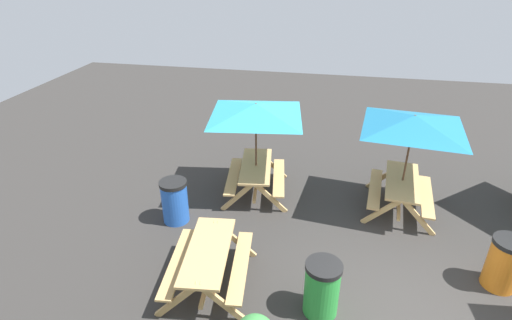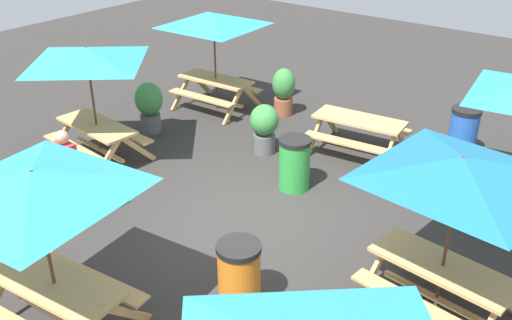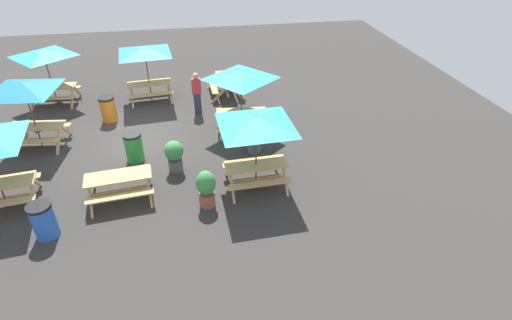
{
  "view_description": "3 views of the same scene",
  "coord_description": "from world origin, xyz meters",
  "px_view_note": "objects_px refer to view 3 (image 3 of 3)",
  "views": [
    {
      "loc": [
        -4.85,
        1.7,
        5.24
      ],
      "look_at": [
        3.34,
        3.33,
        0.9
      ],
      "focal_mm": 28.0,
      "sensor_mm": 36.0,
      "label": 1
    },
    {
      "loc": [
        4.9,
        -6.03,
        5.25
      ],
      "look_at": [
        -0.19,
        0.65,
        0.9
      ],
      "focal_mm": 40.0,
      "sensor_mm": 36.0,
      "label": 2
    },
    {
      "loc": [
        -2.01,
        13.07,
        7.13
      ],
      "look_at": [
        -3.67,
        3.63,
        0.9
      ],
      "focal_mm": 28.0,
      "sensor_mm": 36.0,
      "label": 3
    }
  ],
  "objects_px": {
    "picnic_table_2": "(226,82)",
    "potted_plant_2": "(206,188)",
    "potted_plant_0": "(254,135)",
    "potted_plant_1": "(174,155)",
    "picnic_table_1": "(256,126)",
    "person_standing": "(197,92)",
    "picnic_table_5": "(24,91)",
    "picnic_table_4": "(44,57)",
    "trash_bin_green": "(134,147)",
    "trash_bin_orange": "(108,109)",
    "picnic_table_3": "(241,79)",
    "trash_bin_blue": "(44,221)",
    "picnic_table_7": "(145,54)",
    "picnic_table_6": "(119,181)"
  },
  "relations": [
    {
      "from": "picnic_table_2",
      "to": "potted_plant_2",
      "type": "relative_size",
      "value": 1.64
    },
    {
      "from": "potted_plant_0",
      "to": "potted_plant_1",
      "type": "height_order",
      "value": "potted_plant_0"
    },
    {
      "from": "picnic_table_1",
      "to": "person_standing",
      "type": "bearing_deg",
      "value": -77.13
    },
    {
      "from": "picnic_table_1",
      "to": "potted_plant_2",
      "type": "bearing_deg",
      "value": 21.82
    },
    {
      "from": "picnic_table_5",
      "to": "person_standing",
      "type": "relative_size",
      "value": 1.68
    },
    {
      "from": "picnic_table_2",
      "to": "potted_plant_1",
      "type": "xyz_separation_m",
      "value": [
        2.21,
        5.59,
        0.02
      ]
    },
    {
      "from": "picnic_table_4",
      "to": "trash_bin_green",
      "type": "bearing_deg",
      "value": 129.0
    },
    {
      "from": "trash_bin_orange",
      "to": "picnic_table_3",
      "type": "bearing_deg",
      "value": 161.42
    },
    {
      "from": "trash_bin_orange",
      "to": "picnic_table_5",
      "type": "bearing_deg",
      "value": 34.55
    },
    {
      "from": "potted_plant_0",
      "to": "trash_bin_blue",
      "type": "bearing_deg",
      "value": 27.9
    },
    {
      "from": "picnic_table_3",
      "to": "picnic_table_5",
      "type": "bearing_deg",
      "value": 3.73
    },
    {
      "from": "trash_bin_green",
      "to": "potted_plant_0",
      "type": "relative_size",
      "value": 0.87
    },
    {
      "from": "picnic_table_4",
      "to": "trash_bin_blue",
      "type": "relative_size",
      "value": 2.38
    },
    {
      "from": "person_standing",
      "to": "picnic_table_4",
      "type": "bearing_deg",
      "value": -18.95
    },
    {
      "from": "trash_bin_orange",
      "to": "picnic_table_7",
      "type": "bearing_deg",
      "value": -130.84
    },
    {
      "from": "trash_bin_blue",
      "to": "potted_plant_2",
      "type": "distance_m",
      "value": 4.09
    },
    {
      "from": "picnic_table_6",
      "to": "potted_plant_2",
      "type": "xyz_separation_m",
      "value": [
        -2.38,
        0.77,
        0.05
      ]
    },
    {
      "from": "picnic_table_1",
      "to": "picnic_table_6",
      "type": "bearing_deg",
      "value": -3.91
    },
    {
      "from": "picnic_table_5",
      "to": "potted_plant_0",
      "type": "xyz_separation_m",
      "value": [
        -7.22,
        1.74,
        -1.35
      ]
    },
    {
      "from": "picnic_table_1",
      "to": "picnic_table_4",
      "type": "height_order",
      "value": "same"
    },
    {
      "from": "picnic_table_4",
      "to": "potted_plant_0",
      "type": "distance_m",
      "value": 9.26
    },
    {
      "from": "picnic_table_7",
      "to": "trash_bin_orange",
      "type": "distance_m",
      "value": 2.72
    },
    {
      "from": "picnic_table_7",
      "to": "trash_bin_green",
      "type": "distance_m",
      "value": 5.01
    },
    {
      "from": "picnic_table_5",
      "to": "potted_plant_1",
      "type": "height_order",
      "value": "picnic_table_5"
    },
    {
      "from": "trash_bin_green",
      "to": "potted_plant_2",
      "type": "distance_m",
      "value": 3.46
    },
    {
      "from": "picnic_table_1",
      "to": "picnic_table_2",
      "type": "height_order",
      "value": "picnic_table_1"
    },
    {
      "from": "picnic_table_6",
      "to": "potted_plant_0",
      "type": "distance_m",
      "value": 4.52
    },
    {
      "from": "trash_bin_blue",
      "to": "potted_plant_0",
      "type": "height_order",
      "value": "potted_plant_0"
    },
    {
      "from": "picnic_table_2",
      "to": "trash_bin_green",
      "type": "height_order",
      "value": "trash_bin_green"
    },
    {
      "from": "picnic_table_2",
      "to": "trash_bin_green",
      "type": "distance_m",
      "value": 5.91
    },
    {
      "from": "trash_bin_green",
      "to": "trash_bin_blue",
      "type": "bearing_deg",
      "value": 59.31
    },
    {
      "from": "potted_plant_2",
      "to": "person_standing",
      "type": "bearing_deg",
      "value": -90.59
    },
    {
      "from": "picnic_table_4",
      "to": "trash_bin_blue",
      "type": "distance_m",
      "value": 8.64
    },
    {
      "from": "picnic_table_4",
      "to": "trash_bin_orange",
      "type": "distance_m",
      "value": 3.5
    },
    {
      "from": "trash_bin_orange",
      "to": "picnic_table_4",
      "type": "bearing_deg",
      "value": -40.42
    },
    {
      "from": "trash_bin_orange",
      "to": "trash_bin_blue",
      "type": "distance_m",
      "value": 6.34
    },
    {
      "from": "picnic_table_6",
      "to": "picnic_table_5",
      "type": "bearing_deg",
      "value": -55.31
    },
    {
      "from": "picnic_table_7",
      "to": "trash_bin_blue",
      "type": "distance_m",
      "value": 8.45
    },
    {
      "from": "picnic_table_1",
      "to": "trash_bin_green",
      "type": "relative_size",
      "value": 2.88
    },
    {
      "from": "picnic_table_4",
      "to": "picnic_table_2",
      "type": "bearing_deg",
      "value": -178.96
    },
    {
      "from": "picnic_table_3",
      "to": "picnic_table_4",
      "type": "xyz_separation_m",
      "value": [
        7.3,
        -3.7,
        0.0
      ]
    },
    {
      "from": "picnic_table_2",
      "to": "trash_bin_orange",
      "type": "xyz_separation_m",
      "value": [
        4.69,
        1.71,
        -0.07
      ]
    },
    {
      "from": "potted_plant_0",
      "to": "potted_plant_2",
      "type": "distance_m",
      "value": 3.12
    },
    {
      "from": "picnic_table_1",
      "to": "picnic_table_6",
      "type": "height_order",
      "value": "picnic_table_1"
    },
    {
      "from": "picnic_table_4",
      "to": "trash_bin_blue",
      "type": "bearing_deg",
      "value": 105.22
    },
    {
      "from": "picnic_table_7",
      "to": "picnic_table_3",
      "type": "bearing_deg",
      "value": 129.27
    },
    {
      "from": "picnic_table_2",
      "to": "trash_bin_green",
      "type": "relative_size",
      "value": 1.88
    },
    {
      "from": "picnic_table_2",
      "to": "picnic_table_4",
      "type": "distance_m",
      "value": 7.25
    },
    {
      "from": "picnic_table_5",
      "to": "trash_bin_green",
      "type": "relative_size",
      "value": 2.87
    },
    {
      "from": "picnic_table_3",
      "to": "trash_bin_green",
      "type": "distance_m",
      "value": 4.24
    }
  ]
}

